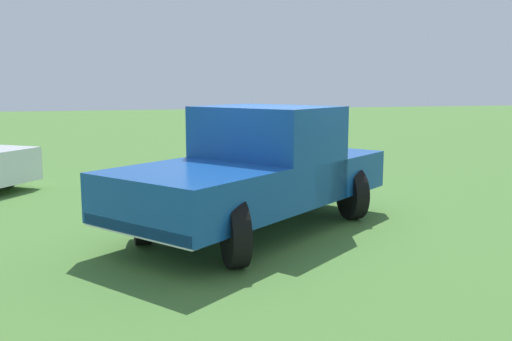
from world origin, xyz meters
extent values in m
plane|color=#477533|center=(0.00, 0.00, 0.00)|extent=(80.00, 80.00, 0.00)
cylinder|color=black|center=(-1.77, 1.01, 0.41)|extent=(0.83, 0.22, 0.83)
cylinder|color=black|center=(-0.47, 2.00, 0.41)|extent=(0.83, 0.22, 0.83)
cylinder|color=black|center=(0.05, -1.38, 0.41)|extent=(0.83, 0.22, 0.83)
cylinder|color=black|center=(1.35, -0.40, 0.41)|extent=(0.83, 0.22, 0.83)
cube|color=#144799|center=(-1.07, 1.43, 0.75)|extent=(2.67, 2.66, 0.64)
cube|color=#144799|center=(-0.04, 0.08, 1.13)|extent=(2.45, 2.37, 1.40)
cube|color=slate|center=(-0.04, 0.08, 1.57)|extent=(2.19, 2.09, 0.48)
cube|color=#144799|center=(0.53, -0.66, 0.73)|extent=(2.90, 2.96, 0.60)
cube|color=silver|center=(-1.60, 2.13, 0.49)|extent=(1.55, 1.22, 0.16)
cylinder|color=black|center=(4.62, 4.43, 0.33)|extent=(0.66, 0.20, 0.66)
camera|label=1|loc=(-7.95, 2.49, 2.16)|focal=38.68mm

